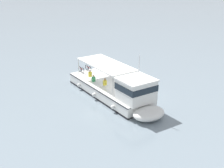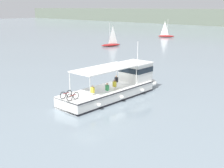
{
  "view_description": "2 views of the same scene",
  "coord_description": "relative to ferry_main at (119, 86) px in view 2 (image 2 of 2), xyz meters",
  "views": [
    {
      "loc": [
        15.67,
        22.39,
        12.14
      ],
      "look_at": [
        1.17,
        -1.35,
        1.4
      ],
      "focal_mm": 49.13,
      "sensor_mm": 36.0,
      "label": 1
    },
    {
      "loc": [
        21.23,
        -21.77,
        8.91
      ],
      "look_at": [
        1.17,
        -1.35,
        1.4
      ],
      "focal_mm": 47.4,
      "sensor_mm": 36.0,
      "label": 2
    }
  ],
  "objects": [
    {
      "name": "sailboat_mid_channel",
      "position": [
        -28.14,
        27.33,
        -0.47
      ],
      "size": [
        2.73,
        5.0,
        5.4
      ],
      "color": "maroon",
      "rests_on": "ground"
    },
    {
      "name": "ferry_main",
      "position": [
        0.0,
        0.0,
        0.0
      ],
      "size": [
        3.9,
        12.94,
        5.32
      ],
      "color": "white",
      "rests_on": "ground"
    },
    {
      "name": "sailboat_near_starboard",
      "position": [
        -31.15,
        54.0,
        -0.47
      ],
      "size": [
        4.76,
        3.86,
        5.4
      ],
      "color": "maroon",
      "rests_on": "ground"
    },
    {
      "name": "ground_plane",
      "position": [
        -1.13,
        0.33,
        -1.02
      ],
      "size": [
        400.0,
        400.0,
        0.0
      ],
      "primitive_type": "plane",
      "color": "gray"
    }
  ]
}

